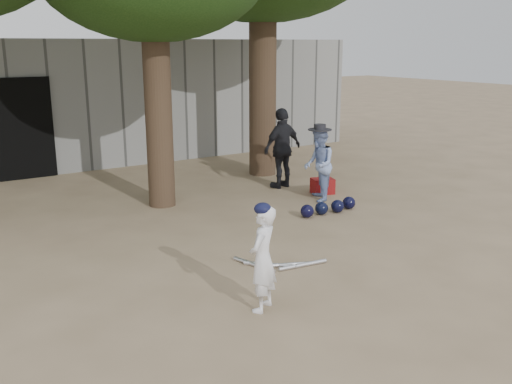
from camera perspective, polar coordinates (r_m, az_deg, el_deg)
ground at (r=6.90m, az=0.30°, el=-10.13°), size 70.00×70.00×0.00m
boy_player at (r=6.29m, az=0.67°, el=-6.70°), size 0.53×0.49×1.20m
spectator_blue at (r=10.75m, az=6.30°, el=2.73°), size 0.79×0.85×1.38m
spectator_dark at (r=11.68m, az=2.66°, el=4.40°), size 1.01×0.55×1.64m
red_bag at (r=11.39m, az=6.67°, el=0.61°), size 0.50×0.43×0.30m
back_building at (r=16.02m, az=-20.52°, el=8.73°), size 16.00×5.24×3.00m
helmet_row at (r=10.07m, az=7.32°, el=-1.50°), size 1.19×0.29×0.23m
bat_pile at (r=7.67m, az=2.25°, el=-7.28°), size 1.02×0.79×0.06m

